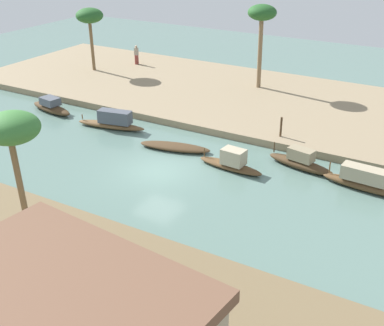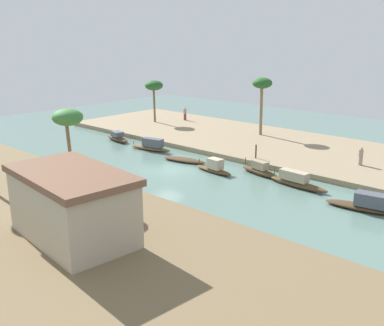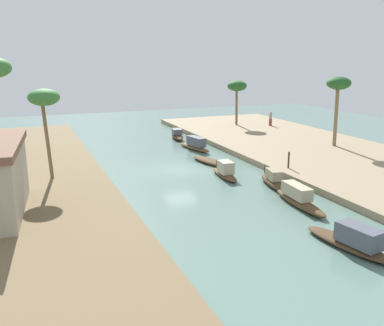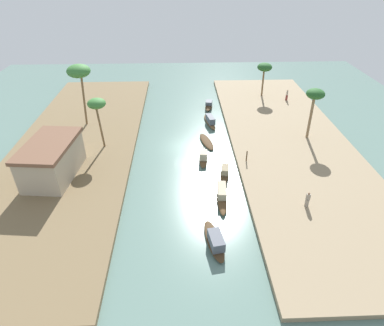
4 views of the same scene
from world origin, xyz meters
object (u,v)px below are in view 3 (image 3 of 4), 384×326
(sampan_open_hull, at_px, (195,145))
(palm_tree_right_tall, at_px, (44,100))
(palm_tree_left_near, at_px, (338,86))
(mooring_post, at_px, (289,160))
(sampan_with_red_awning, at_px, (210,161))
(sampan_upstream_small, at_px, (299,198))
(sampan_midstream, at_px, (225,172))
(sampan_near_left_bank, at_px, (274,181))
(sampan_with_tall_canopy, at_px, (177,135))
(sampan_downstream_large, at_px, (353,240))
(person_on_near_bank, at_px, (271,120))
(palm_tree_left_far, at_px, (237,87))

(sampan_open_hull, distance_m, palm_tree_right_tall, 16.19)
(sampan_open_hull, relative_size, palm_tree_left_near, 0.77)
(mooring_post, bearing_deg, sampan_with_red_awning, 38.81)
(sampan_upstream_small, bearing_deg, sampan_midstream, 14.12)
(sampan_near_left_bank, relative_size, sampan_with_tall_canopy, 1.00)
(sampan_near_left_bank, height_order, sampan_downstream_large, sampan_downstream_large)
(mooring_post, relative_size, palm_tree_left_near, 0.20)
(sampan_downstream_large, distance_m, mooring_post, 13.13)
(sampan_with_red_awning, distance_m, sampan_midstream, 4.27)
(mooring_post, bearing_deg, person_on_near_bank, -28.38)
(sampan_upstream_small, distance_m, sampan_with_tall_canopy, 22.84)
(palm_tree_left_far, bearing_deg, sampan_midstream, 150.14)
(sampan_open_hull, height_order, sampan_with_red_awning, sampan_open_hull)
(person_on_near_bank, height_order, mooring_post, person_on_near_bank)
(sampan_with_red_awning, relative_size, sampan_downstream_large, 0.93)
(sampan_near_left_bank, bearing_deg, sampan_open_hull, 13.27)
(sampan_midstream, bearing_deg, palm_tree_left_near, -67.82)
(sampan_with_tall_canopy, bearing_deg, sampan_with_red_awning, -176.05)
(sampan_near_left_bank, distance_m, palm_tree_left_far, 24.65)
(mooring_post, bearing_deg, sampan_upstream_small, 150.54)
(sampan_open_hull, xyz_separation_m, sampan_with_red_awning, (-5.47, 0.89, -0.31))
(sampan_open_hull, distance_m, sampan_with_red_awning, 5.55)
(sampan_upstream_small, xyz_separation_m, sampan_midstream, (7.24, 1.34, -0.04))
(sampan_upstream_small, height_order, palm_tree_right_tall, palm_tree_right_tall)
(person_on_near_bank, height_order, palm_tree_right_tall, palm_tree_right_tall)
(person_on_near_bank, bearing_deg, mooring_post, 160.97)
(sampan_midstream, bearing_deg, sampan_near_left_bank, -143.32)
(person_on_near_bank, xyz_separation_m, palm_tree_left_far, (2.12, 3.61, 3.92))
(sampan_near_left_bank, xyz_separation_m, sampan_with_tall_canopy, (18.91, 0.18, -0.02))
(sampan_near_left_bank, distance_m, palm_tree_left_near, 15.00)
(sampan_midstream, relative_size, person_on_near_bank, 2.33)
(sampan_downstream_large, xyz_separation_m, mooring_post, (12.20, -4.80, 0.63))
(sampan_with_tall_canopy, bearing_deg, sampan_midstream, -176.91)
(sampan_with_tall_canopy, bearing_deg, mooring_post, -159.81)
(sampan_with_red_awning, bearing_deg, mooring_post, -154.41)
(sampan_with_red_awning, xyz_separation_m, palm_tree_left_near, (0.19, -12.98, 5.87))
(sampan_near_left_bank, height_order, sampan_open_hull, sampan_open_hull)
(sampan_with_red_awning, bearing_deg, palm_tree_left_near, -102.39)
(sampan_with_red_awning, height_order, sampan_with_tall_canopy, sampan_with_tall_canopy)
(sampan_open_hull, bearing_deg, palm_tree_right_tall, 104.34)
(palm_tree_left_near, bearing_deg, mooring_post, 121.45)
(sampan_with_red_awning, bearing_deg, palm_tree_right_tall, 81.90)
(sampan_near_left_bank, xyz_separation_m, palm_tree_left_near, (7.70, -11.57, 5.64))
(sampan_upstream_small, relative_size, sampan_midstream, 1.27)
(sampan_open_hull, height_order, mooring_post, mooring_post)
(sampan_upstream_small, height_order, sampan_downstream_large, sampan_downstream_large)
(sampan_open_hull, relative_size, person_on_near_bank, 2.85)
(palm_tree_left_near, relative_size, palm_tree_left_far, 1.20)
(sampan_with_red_awning, bearing_deg, palm_tree_left_far, -47.81)
(mooring_post, height_order, palm_tree_right_tall, palm_tree_right_tall)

